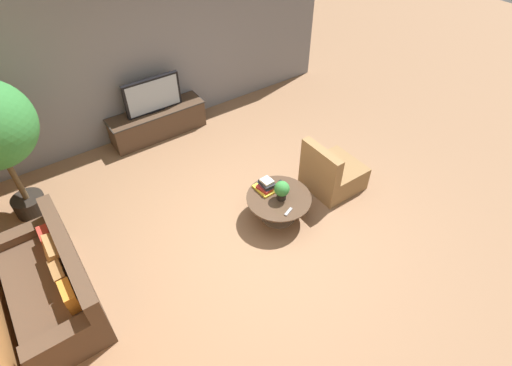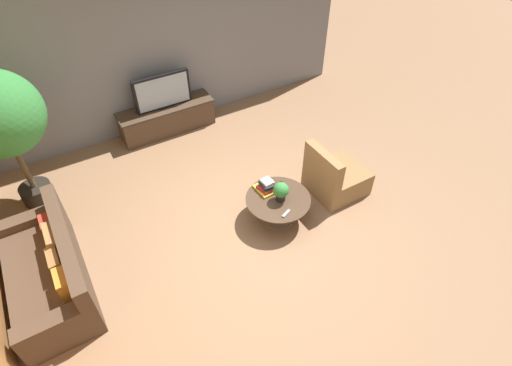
{
  "view_description": "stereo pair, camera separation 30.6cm",
  "coord_description": "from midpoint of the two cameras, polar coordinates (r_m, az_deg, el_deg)",
  "views": [
    {
      "loc": [
        -2.2,
        -3.08,
        4.38
      ],
      "look_at": [
        0.19,
        0.31,
        0.55
      ],
      "focal_mm": 28.0,
      "sensor_mm": 36.0,
      "label": 1
    },
    {
      "loc": [
        -1.94,
        -3.25,
        4.38
      ],
      "look_at": [
        0.19,
        0.31,
        0.55
      ],
      "focal_mm": 28.0,
      "sensor_mm": 36.0,
      "label": 2
    }
  ],
  "objects": [
    {
      "name": "back_wall_stone",
      "position": [
        7.34,
        -16.74,
        17.89
      ],
      "size": [
        7.4,
        0.12,
        3.0
      ],
      "primitive_type": "cube",
      "color": "slate",
      "rests_on": "ground"
    },
    {
      "name": "media_console",
      "position": [
        7.61,
        -14.98,
        8.41
      ],
      "size": [
        1.75,
        0.5,
        0.51
      ],
      "color": "#473323",
      "rests_on": "ground"
    },
    {
      "name": "book_stack",
      "position": [
        5.73,
        -0.07,
        -0.43
      ],
      "size": [
        0.28,
        0.32,
        0.17
      ],
      "color": "gold",
      "rests_on": "coffee_table"
    },
    {
      "name": "television",
      "position": [
        7.33,
        -15.75,
        11.94
      ],
      "size": [
        1.02,
        0.13,
        0.62
      ],
      "color": "black",
      "rests_on": "media_console"
    },
    {
      "name": "couch_by_wall",
      "position": [
        5.5,
        -28.41,
        -12.69
      ],
      "size": [
        0.84,
        1.88,
        0.84
      ],
      "rotation": [
        0.0,
        0.0,
        -1.57
      ],
      "color": "#4C3828",
      "rests_on": "ground"
    },
    {
      "name": "potted_plant_tabletop",
      "position": [
        5.53,
        2.12,
        -1.01
      ],
      "size": [
        0.22,
        0.22,
        0.3
      ],
      "color": "black",
      "rests_on": "coffee_table"
    },
    {
      "name": "remote_black",
      "position": [
        5.86,
        2.36,
        -0.11
      ],
      "size": [
        0.04,
        0.16,
        0.02
      ],
      "primitive_type": "cube",
      "rotation": [
        0.0,
        0.0,
        -0.01
      ],
      "color": "black",
      "rests_on": "coffee_table"
    },
    {
      "name": "ground_plane",
      "position": [
        5.79,
        -1.33,
        -6.49
      ],
      "size": [
        24.0,
        24.0,
        0.0
      ],
      "primitive_type": "plane",
      "color": "#8C6647"
    },
    {
      "name": "armchair_wicker",
      "position": [
        6.29,
        9.39,
        1.28
      ],
      "size": [
        0.8,
        0.76,
        0.86
      ],
      "rotation": [
        0.0,
        0.0,
        1.57
      ],
      "color": "olive",
      "rests_on": "ground"
    },
    {
      "name": "remote_silver",
      "position": [
        5.46,
        3.05,
        -4.16
      ],
      "size": [
        0.16,
        0.09,
        0.02
      ],
      "primitive_type": "cube",
      "rotation": [
        0.0,
        0.0,
        -1.2
      ],
      "color": "gray",
      "rests_on": "coffee_table"
    },
    {
      "name": "coffee_table",
      "position": [
        5.75,
        1.72,
        -2.93
      ],
      "size": [
        0.93,
        0.93,
        0.39
      ],
      "color": "#756656",
      "rests_on": "ground"
    }
  ]
}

